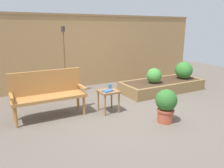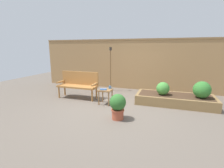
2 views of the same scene
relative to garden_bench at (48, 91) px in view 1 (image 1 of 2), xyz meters
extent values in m
plane|color=#60564C|center=(1.50, -0.65, -0.54)|extent=(14.00, 14.00, 0.00)
cube|color=#A37A4C|center=(1.50, 1.95, 0.51)|extent=(8.40, 0.10, 2.10)
cube|color=olive|center=(1.50, 1.95, 1.59)|extent=(8.40, 0.14, 0.06)
cylinder|color=#A87038|center=(0.66, 0.08, -0.34)|extent=(0.06, 0.06, 0.40)
cylinder|color=#A87038|center=(0.66, -0.28, -0.34)|extent=(0.06, 0.06, 0.40)
cylinder|color=#A87038|center=(-0.66, 0.08, -0.34)|extent=(0.06, 0.06, 0.40)
cylinder|color=#A87038|center=(-0.66, -0.28, -0.34)|extent=(0.06, 0.06, 0.40)
cube|color=#A87038|center=(0.00, -0.10, -0.11)|extent=(1.44, 0.48, 0.06)
cube|color=#A87038|center=(0.00, 0.11, 0.16)|extent=(1.44, 0.06, 0.48)
cube|color=#A87038|center=(-0.69, -0.10, 0.02)|extent=(0.06, 0.48, 0.04)
cube|color=#A87038|center=(0.69, -0.10, 0.02)|extent=(0.06, 0.48, 0.04)
cylinder|color=olive|center=(1.35, -0.21, -0.32)|extent=(0.04, 0.04, 0.44)
cylinder|color=olive|center=(1.35, -0.54, -0.32)|extent=(0.04, 0.04, 0.44)
cylinder|color=olive|center=(1.02, -0.21, -0.32)|extent=(0.04, 0.04, 0.44)
cylinder|color=olive|center=(1.02, -0.54, -0.32)|extent=(0.04, 0.04, 0.44)
cube|color=olive|center=(1.19, -0.38, -0.08)|extent=(0.40, 0.40, 0.04)
cylinder|color=teal|center=(1.28, -0.24, -0.02)|extent=(0.08, 0.08, 0.10)
torus|color=teal|center=(1.33, -0.24, -0.02)|extent=(0.07, 0.01, 0.07)
cube|color=#38609E|center=(1.13, -0.44, -0.05)|extent=(0.24, 0.20, 0.03)
cylinder|color=#A84C33|center=(1.90, -1.38, -0.43)|extent=(0.30, 0.30, 0.22)
cylinder|color=#A84C33|center=(1.90, -1.38, -0.30)|extent=(0.33, 0.33, 0.04)
sphere|color=#2D6628|center=(1.90, -1.38, -0.10)|extent=(0.41, 0.41, 0.41)
cube|color=olive|center=(3.29, -0.13, -0.39)|extent=(2.40, 0.09, 0.30)
cube|color=olive|center=(3.29, 0.78, -0.39)|extent=(2.40, 0.09, 0.30)
cube|color=olive|center=(2.14, 0.33, -0.39)|extent=(0.09, 0.82, 0.30)
cube|color=olive|center=(4.45, 0.33, -0.39)|extent=(0.09, 0.82, 0.30)
cube|color=#422D1E|center=(3.29, 0.33, -0.39)|extent=(2.22, 0.82, 0.30)
cylinder|color=brown|center=(2.91, 0.24, -0.21)|extent=(0.04, 0.04, 0.06)
sphere|color=#428938|center=(2.91, 0.24, -0.04)|extent=(0.41, 0.41, 0.41)
cylinder|color=brown|center=(4.03, 0.24, -0.21)|extent=(0.04, 0.04, 0.06)
sphere|color=#33752D|center=(4.03, 0.24, 0.01)|extent=(0.51, 0.51, 0.51)
cylinder|color=brown|center=(0.77, 1.32, 0.29)|extent=(0.03, 0.03, 1.68)
cylinder|color=#332D28|center=(0.77, 1.32, 1.20)|extent=(0.10, 0.10, 0.13)
camera|label=1|loc=(-0.90, -4.37, 1.24)|focal=35.36mm
camera|label=2|loc=(3.04, -5.19, 1.22)|focal=26.75mm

